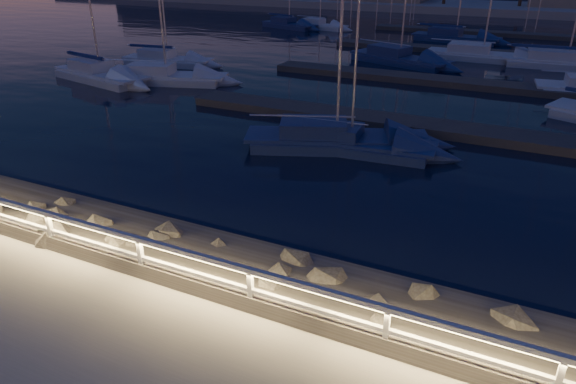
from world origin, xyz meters
name	(u,v)px	position (x,y,z in m)	size (l,w,h in m)	color
ground	(213,297)	(0.00, 0.00, 0.00)	(400.00, 400.00, 0.00)	#A7A097
harbor_water	(449,74)	(0.00, 31.22, -0.97)	(400.00, 440.00, 0.60)	black
guard_rail	(208,267)	(-0.07, 0.00, 0.77)	(44.11, 0.12, 1.06)	silver
riprap	(199,254)	(-1.60, 1.73, -0.26)	(33.58, 2.75, 1.35)	#69625A
floating_docks	(453,63)	(0.00, 32.50, -0.40)	(22.00, 36.00, 0.40)	#4E4641
far_shore	(503,6)	(-0.12, 74.05, 0.29)	(160.00, 14.00, 5.20)	#A7A097
sailboat_a	(99,74)	(-20.21, 17.23, -0.13)	(8.03, 3.85, 13.27)	silver
sailboat_b	(332,138)	(-1.74, 11.92, -0.16)	(8.02, 4.91, 13.28)	navy
sailboat_c	(347,140)	(-1.06, 11.99, -0.21)	(7.19, 2.66, 11.96)	navy
sailboat_e	(166,59)	(-19.51, 23.34, -0.17)	(7.04, 3.07, 11.68)	silver
sailboat_f	(163,76)	(-16.01, 18.61, -0.16)	(8.02, 4.39, 13.18)	silver
sailboat_g	(480,54)	(1.47, 35.55, -0.16)	(8.49, 2.64, 14.33)	silver
sailboat_i	(319,25)	(-16.86, 46.80, -0.19)	(6.55, 2.97, 10.84)	silver
sailboat_j	(398,57)	(-3.96, 31.43, -0.15)	(8.32, 4.88, 13.73)	navy
sailboat_k	(563,61)	(7.37, 35.13, -0.15)	(8.95, 3.29, 14.88)	silver
sailboat_m	(288,24)	(-20.18, 45.93, -0.17)	(7.15, 3.92, 11.81)	navy
sailboat_n	(454,37)	(-1.93, 44.10, -0.15)	(8.20, 3.31, 13.60)	navy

